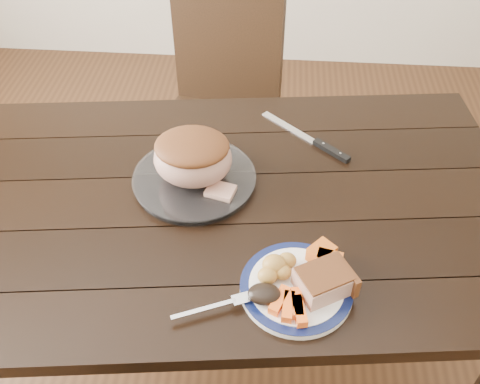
# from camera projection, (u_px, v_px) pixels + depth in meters

# --- Properties ---
(ground) EXTENTS (4.00, 4.00, 0.00)m
(ground) POSITION_uv_depth(u_px,v_px,m) (218.00, 349.00, 1.89)
(ground) COLOR #472B16
(ground) RESTS_ON ground
(dining_table) EXTENTS (1.70, 1.08, 0.75)m
(dining_table) POSITION_uv_depth(u_px,v_px,m) (211.00, 223.00, 1.43)
(dining_table) COLOR black
(dining_table) RESTS_ON ground
(chair_far) EXTENTS (0.50, 0.51, 0.93)m
(chair_far) POSITION_uv_depth(u_px,v_px,m) (219.00, 105.00, 2.05)
(chair_far) COLOR black
(chair_far) RESTS_ON ground
(dinner_plate) EXTENTS (0.25, 0.25, 0.02)m
(dinner_plate) POSITION_uv_depth(u_px,v_px,m) (296.00, 288.00, 1.16)
(dinner_plate) COLOR white
(dinner_plate) RESTS_ON dining_table
(plate_rim) EXTENTS (0.25, 0.25, 0.02)m
(plate_rim) POSITION_uv_depth(u_px,v_px,m) (297.00, 286.00, 1.15)
(plate_rim) COLOR #0C143D
(plate_rim) RESTS_ON dinner_plate
(serving_platter) EXTENTS (0.31, 0.31, 0.02)m
(serving_platter) POSITION_uv_depth(u_px,v_px,m) (195.00, 180.00, 1.41)
(serving_platter) COLOR white
(serving_platter) RESTS_ON dining_table
(pork_slice) EXTENTS (0.14, 0.13, 0.05)m
(pork_slice) POSITION_uv_depth(u_px,v_px,m) (323.00, 281.00, 1.13)
(pork_slice) COLOR tan
(pork_slice) RESTS_ON dinner_plate
(roasted_potatoes) EXTENTS (0.08, 0.08, 0.05)m
(roasted_potatoes) POSITION_uv_depth(u_px,v_px,m) (277.00, 268.00, 1.16)
(roasted_potatoes) COLOR gold
(roasted_potatoes) RESTS_ON dinner_plate
(carrot_batons) EXTENTS (0.08, 0.09, 0.02)m
(carrot_batons) POSITION_uv_depth(u_px,v_px,m) (291.00, 305.00, 1.10)
(carrot_batons) COLOR #FD5F15
(carrot_batons) RESTS_ON dinner_plate
(pumpkin_wedges) EXTENTS (0.08, 0.09, 0.04)m
(pumpkin_wedges) POSITION_uv_depth(u_px,v_px,m) (325.00, 258.00, 1.18)
(pumpkin_wedges) COLOR orange
(pumpkin_wedges) RESTS_ON dinner_plate
(dark_mushroom) EXTENTS (0.07, 0.05, 0.03)m
(dark_mushroom) POSITION_uv_depth(u_px,v_px,m) (264.00, 294.00, 1.11)
(dark_mushroom) COLOR black
(dark_mushroom) RESTS_ON dinner_plate
(fork) EXTENTS (0.17, 0.09, 0.00)m
(fork) POSITION_uv_depth(u_px,v_px,m) (219.00, 305.00, 1.11)
(fork) COLOR silver
(fork) RESTS_ON dinner_plate
(roast_joint) EXTENTS (0.20, 0.17, 0.13)m
(roast_joint) POSITION_uv_depth(u_px,v_px,m) (193.00, 159.00, 1.35)
(roast_joint) COLOR tan
(roast_joint) RESTS_ON serving_platter
(cut_slice) EXTENTS (0.08, 0.07, 0.02)m
(cut_slice) POSITION_uv_depth(u_px,v_px,m) (221.00, 191.00, 1.35)
(cut_slice) COLOR tan
(cut_slice) RESTS_ON serving_platter
(carving_knife) EXTENTS (0.25, 0.23, 0.01)m
(carving_knife) POSITION_uv_depth(u_px,v_px,m) (320.00, 145.00, 1.51)
(carving_knife) COLOR silver
(carving_knife) RESTS_ON dining_table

